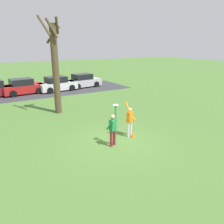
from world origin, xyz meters
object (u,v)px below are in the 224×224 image
Objects in this scene: frisbee_disc at (116,105)px; parked_car_silver at (83,81)px; bare_tree_tall at (55,66)px; parked_car_red at (23,87)px; person_catcher at (113,127)px; parked_car_white at (57,84)px; person_defender at (130,119)px; field_cone_orange at (133,134)px.

frisbee_disc is 0.06× the size of parked_car_silver.
parked_car_silver is 0.62× the size of bare_tree_tall.
parked_car_red is 6.91m from parked_car_silver.
person_catcher reaches higher than parked_car_red.
parked_car_white is at bearing 72.20° from bare_tree_tall.
person_catcher is 0.49× the size of parked_car_white.
parked_car_red is 3.54m from parked_car_white.
parked_car_white is at bearing -113.46° from person_defender.
bare_tree_tall reaches higher than person_defender.
parked_car_red is 1.00× the size of parked_car_silver.
field_cone_orange is (-3.90, -15.21, -0.57)m from parked_car_silver.
parked_car_red is at bearing 96.75° from bare_tree_tall.
person_defender is 0.86m from field_cone_orange.
field_cone_orange is (2.02, -6.67, -3.29)m from bare_tree_tall.
person_defender is at bearing -110.93° from parked_car_silver.
parked_car_silver reaches higher than field_cone_orange.
person_defender is 0.48× the size of parked_car_white.
frisbee_disc is at bearing -114.70° from parked_car_silver.
parked_car_red is at bearing 101.37° from field_cone_orange.
person_catcher is 16.44m from parked_car_silver.
parked_car_red is 0.62× the size of bare_tree_tall.
frisbee_disc is at bearing -169.60° from field_cone_orange.
person_catcher is 0.49× the size of parked_car_silver.
parked_car_silver is (5.40, 15.53, -0.25)m from person_catcher.
person_defender is at bearing -0.00° from person_catcher.
parked_car_white is at bearing -176.48° from parked_car_silver.
parked_car_white is 13.34× the size of field_cone_orange.
parked_car_silver is at bearing 75.61° from field_cone_orange.
bare_tree_tall is at bearing 73.18° from person_catcher.
parked_car_silver is 10.74m from bare_tree_tall.
person_defender is at bearing 21.09° from frisbee_disc.
parked_car_white and parked_car_silver have the same top height.
person_catcher is at bearing 0.00° from person_defender.
person_catcher is at bearing -168.04° from field_cone_orange.
frisbee_disc is 0.86× the size of field_cone_orange.
person_catcher reaches higher than parked_car_white.
person_defender is (1.44, 0.56, -0.00)m from person_catcher.
frisbee_disc is at bearing -89.68° from parked_car_red.
person_catcher reaches higher than person_defender.
bare_tree_tall is 7.71m from field_cone_orange.
parked_car_red is at bearing 176.34° from parked_car_silver.
person_catcher reaches higher than parked_car_silver.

